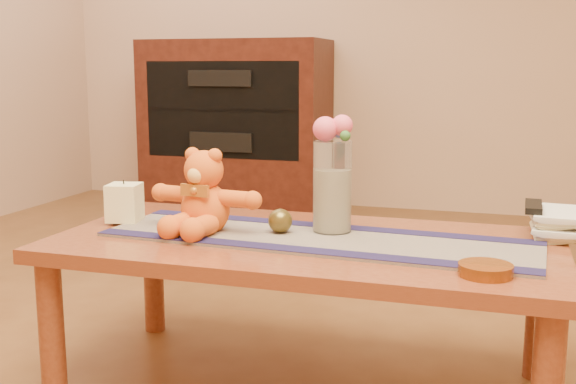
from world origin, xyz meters
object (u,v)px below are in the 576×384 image
(glass_vase, at_px, (332,187))
(pillar_candle, at_px, (125,202))
(book_bottom, at_px, (532,231))
(amber_dish, at_px, (486,270))
(teddy_bear, at_px, (205,192))
(tv_remote, at_px, (534,207))
(bronze_ball, at_px, (280,221))

(glass_vase, bearing_deg, pillar_candle, -175.15)
(book_bottom, height_order, amber_dish, amber_dish)
(pillar_candle, bearing_deg, amber_dish, -12.54)
(pillar_candle, bearing_deg, glass_vase, 4.85)
(pillar_candle, distance_m, glass_vase, 0.65)
(teddy_bear, height_order, tv_remote, teddy_bear)
(pillar_candle, bearing_deg, book_bottom, 10.21)
(teddy_bear, height_order, book_bottom, teddy_bear)
(pillar_candle, height_order, tv_remote, pillar_candle)
(glass_vase, xyz_separation_m, bronze_ball, (-0.14, -0.06, -0.10))
(pillar_candle, xyz_separation_m, tv_remote, (1.19, 0.20, 0.02))
(book_bottom, bearing_deg, tv_remote, -93.00)
(teddy_bear, xyz_separation_m, tv_remote, (0.90, 0.24, -0.04))
(bronze_ball, bearing_deg, teddy_bear, -172.28)
(book_bottom, distance_m, tv_remote, 0.08)
(glass_vase, bearing_deg, tv_remote, 15.30)
(amber_dish, bearing_deg, glass_vase, 146.06)
(pillar_candle, relative_size, tv_remote, 0.71)
(bronze_ball, bearing_deg, amber_dish, -21.94)
(amber_dish, bearing_deg, book_bottom, 76.22)
(pillar_candle, bearing_deg, tv_remote, 9.75)
(teddy_bear, xyz_separation_m, pillar_candle, (-0.29, 0.04, -0.06))
(pillar_candle, distance_m, amber_dish, 1.11)
(glass_vase, xyz_separation_m, amber_dish, (0.44, -0.29, -0.12))
(bronze_ball, bearing_deg, book_bottom, 18.09)
(tv_remote, relative_size, amber_dish, 1.28)
(glass_vase, height_order, book_bottom, glass_vase)
(book_bottom, bearing_deg, teddy_bear, -166.41)
(glass_vase, distance_m, book_bottom, 0.59)
(teddy_bear, relative_size, bronze_ball, 4.81)
(teddy_bear, height_order, glass_vase, glass_vase)
(tv_remote, bearing_deg, bronze_ball, -161.75)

